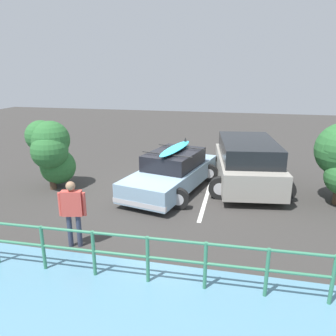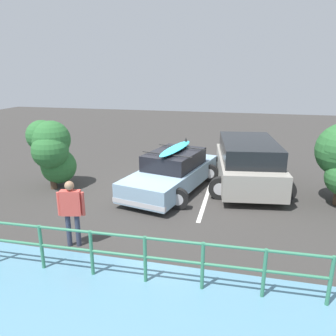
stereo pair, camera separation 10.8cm
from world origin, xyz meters
name	(u,v)px [view 1 (the left image)]	position (x,y,z in m)	size (l,w,h in m)	color
ground_plane	(159,192)	(0.00, 0.00, -0.01)	(44.00, 44.00, 0.02)	#383533
parking_stripe	(208,192)	(-1.62, -0.26, 0.00)	(4.67, 0.12, 0.00)	silver
sedan_car	(172,172)	(-0.40, -0.31, 0.62)	(2.97, 4.77, 1.59)	#8CADC6
suv_car	(247,163)	(-2.86, -1.19, 0.86)	(3.02, 4.55, 1.65)	#9E998E
person_bystander	(72,208)	(1.03, 3.91, 0.96)	(0.61, 0.28, 1.60)	#33384C
railing_fence	(120,250)	(-0.44, 4.84, 0.63)	(7.76, 0.25, 0.97)	#387F5B
bush_near_left	(51,150)	(3.66, 0.44, 1.35)	(1.59, 1.59, 2.34)	#4C3828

